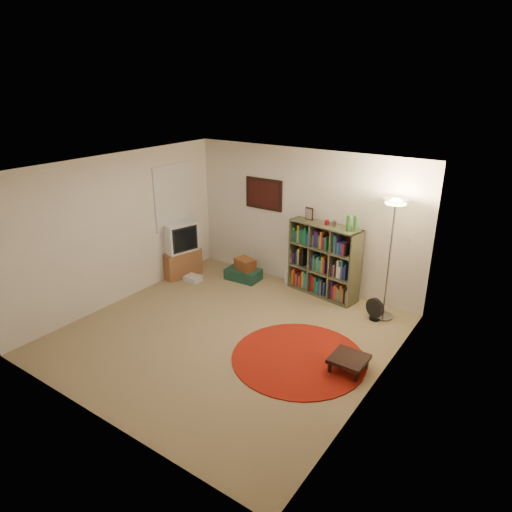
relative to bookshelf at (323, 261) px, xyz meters
The scene contains 12 objects.
room 2.19m from the bookshelf, 105.59° to the right, with size 4.54×4.54×2.54m.
bookshelf is the anchor object (origin of this frame).
floor_lamp 1.59m from the bookshelf, ahead, with size 0.41×0.41×1.96m.
floor_fan 1.27m from the bookshelf, 18.65° to the right, with size 0.33×0.22×0.37m.
tv_stand 2.80m from the bookshelf, 163.22° to the right, with size 0.68×0.84×1.07m.
dvd_box 2.50m from the bookshelf, 158.17° to the right, with size 0.30×0.25×0.10m.
suitcase 1.63m from the bookshelf, 168.89° to the right, with size 0.66×0.45×0.21m.
wicker_basket 1.54m from the bookshelf, 169.27° to the right, with size 0.43×0.36×0.21m.
duffel_bag 0.76m from the bookshelf, 157.11° to the left, with size 0.41×0.38×0.23m.
paper_towel 0.88m from the bookshelf, behind, with size 0.15×0.15×0.26m.
red_rug 2.21m from the bookshelf, 71.34° to the right, with size 1.85×1.85×0.02m.
side_table 2.37m from the bookshelf, 54.22° to the right, with size 0.46×0.46×0.21m.
Camera 1 is at (3.74, -4.66, 3.61)m, focal length 32.00 mm.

